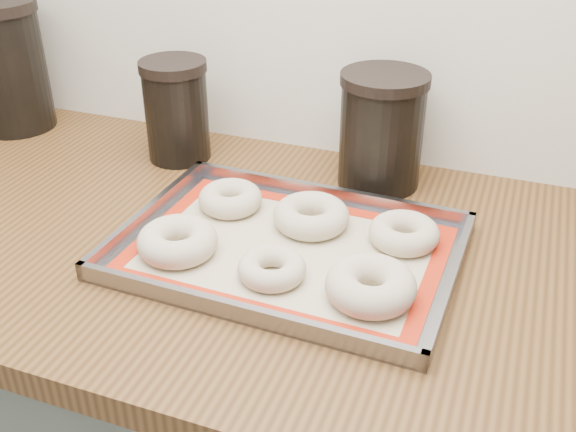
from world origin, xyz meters
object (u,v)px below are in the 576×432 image
at_px(baking_tray, 288,249).
at_px(canister_mid, 176,110).
at_px(bagel_front_right, 371,286).
at_px(bagel_front_left, 178,241).
at_px(bagel_back_left, 230,199).
at_px(canister_right, 381,130).
at_px(canister_left, 6,66).
at_px(bagel_back_mid, 311,216).
at_px(bagel_front_mid, 272,268).
at_px(bagel_back_right, 404,233).

relative_size(baking_tray, canister_mid, 2.66).
relative_size(bagel_front_right, canister_mid, 0.65).
distance_m(bagel_front_left, bagel_back_left, 0.14).
relative_size(bagel_front_left, canister_right, 0.59).
xyz_separation_m(bagel_front_left, canister_left, (-0.52, 0.30, 0.10)).
xyz_separation_m(bagel_back_left, bagel_back_mid, (0.13, -0.01, 0.00)).
distance_m(bagel_front_mid, canister_right, 0.33).
height_order(bagel_back_left, canister_mid, canister_mid).
bearing_deg(canister_left, bagel_back_right, -11.67).
height_order(bagel_front_left, canister_right, canister_right).
xyz_separation_m(baking_tray, bagel_back_mid, (0.01, 0.07, 0.02)).
relative_size(bagel_front_right, canister_left, 0.47).
distance_m(baking_tray, bagel_back_left, 0.15).
bearing_deg(bagel_front_left, baking_tray, 22.97).
xyz_separation_m(baking_tray, bagel_front_right, (0.13, -0.07, 0.02)).
relative_size(bagel_front_mid, bagel_back_right, 0.90).
distance_m(bagel_back_right, canister_left, 0.83).
relative_size(bagel_front_right, bagel_back_mid, 1.02).
bearing_deg(bagel_front_left, canister_left, 150.03).
bearing_deg(bagel_back_mid, bagel_back_left, 176.63).
distance_m(bagel_front_left, canister_right, 0.38).
xyz_separation_m(bagel_front_right, canister_mid, (-0.42, 0.29, 0.06)).
distance_m(bagel_front_right, bagel_back_left, 0.30).
xyz_separation_m(bagel_front_mid, bagel_back_right, (0.14, 0.14, 0.00)).
xyz_separation_m(bagel_front_left, bagel_back_left, (0.02, 0.14, -0.00)).
bearing_deg(bagel_front_mid, bagel_front_right, 0.51).
bearing_deg(baking_tray, canister_right, 75.36).
relative_size(bagel_back_mid, canister_mid, 0.63).
bearing_deg(bagel_back_left, canister_left, 163.27).
bearing_deg(bagel_front_right, canister_mid, 145.40).
xyz_separation_m(bagel_back_right, canister_left, (-0.80, 0.17, 0.10)).
height_order(bagel_back_mid, canister_mid, canister_mid).
distance_m(bagel_front_mid, canister_mid, 0.42).
height_order(baking_tray, bagel_front_right, bagel_front_right).
relative_size(bagel_front_mid, canister_mid, 0.51).
xyz_separation_m(baking_tray, bagel_front_mid, (0.00, -0.07, 0.01)).
bearing_deg(bagel_front_left, bagel_front_mid, -3.90).
xyz_separation_m(bagel_front_left, bagel_back_mid, (0.15, 0.13, -0.00)).
relative_size(bagel_back_right, canister_left, 0.41).
height_order(bagel_front_right, bagel_back_right, bagel_front_right).
distance_m(bagel_front_right, canister_mid, 0.52).
height_order(baking_tray, bagel_front_left, bagel_front_left).
xyz_separation_m(bagel_front_mid, canister_right, (0.06, 0.32, 0.07)).
distance_m(bagel_front_left, bagel_front_mid, 0.14).
distance_m(bagel_back_mid, canister_mid, 0.34).
xyz_separation_m(bagel_front_mid, bagel_back_mid, (0.01, 0.14, 0.00)).
height_order(bagel_front_mid, canister_left, canister_left).
height_order(canister_left, canister_right, canister_left).
height_order(bagel_front_left, bagel_front_mid, bagel_front_left).
bearing_deg(bagel_back_left, canister_mid, 138.75).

